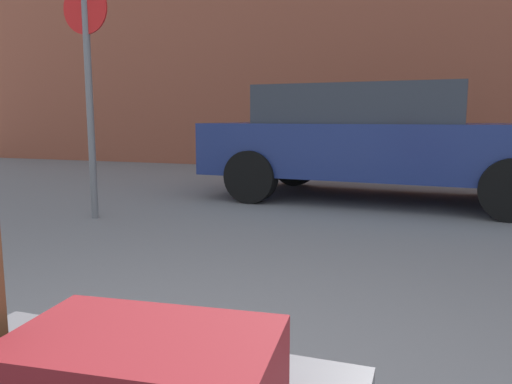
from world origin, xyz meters
The scene contains 3 objects.
suitcase_maroon_center centered at (0.17, -0.06, 0.45)m, with size 0.59×0.37×0.22m, color maroon.
parked_car centered at (0.15, 5.46, 0.76)m, with size 4.41×2.16×1.42m.
no_parking_sign centered at (-2.49, 3.31, 1.45)m, with size 0.50×0.07×2.34m.
Camera 1 is at (0.74, -0.98, 1.03)m, focal length 35.08 mm.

